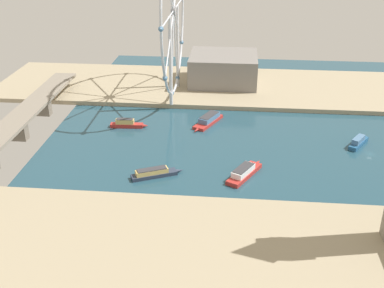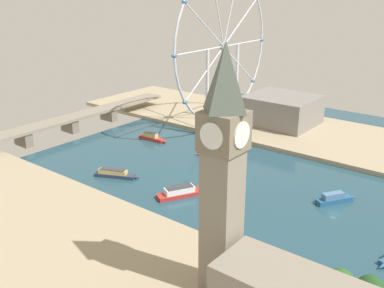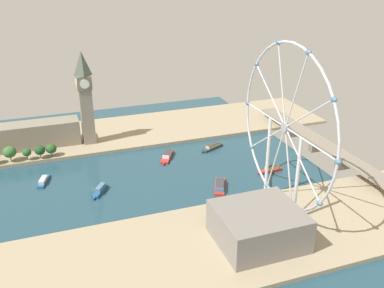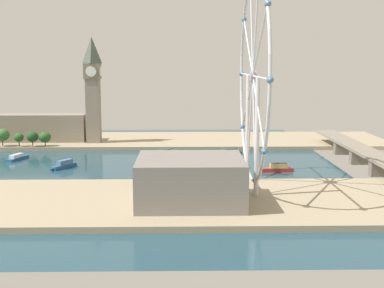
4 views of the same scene
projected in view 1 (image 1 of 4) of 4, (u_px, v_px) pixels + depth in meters
ground_plane at (370, 154)px, 272.97m from camera, size 377.07×377.07×0.00m
riverbank_right at (338, 90)px, 365.06m from camera, size 90.00×520.00×3.00m
ferris_wheel at (174, 12)px, 325.94m from camera, size 115.81×3.20×116.37m
riverside_hall at (223, 68)px, 373.03m from camera, size 46.51×51.08×21.89m
river_bridge at (14, 126)px, 286.79m from camera, size 189.07×16.19×11.55m
tour_boat_1 at (154, 173)px, 249.15m from camera, size 14.98×26.78×4.76m
tour_boat_2 at (208, 120)px, 311.64m from camera, size 30.85×18.48×5.47m
tour_boat_3 at (244, 172)px, 249.59m from camera, size 29.79×18.98×5.63m
tour_boat_4 at (359, 142)px, 282.34m from camera, size 21.32×15.49×5.55m
tour_boat_6 at (127, 124)px, 305.92m from camera, size 5.65×24.16×5.69m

